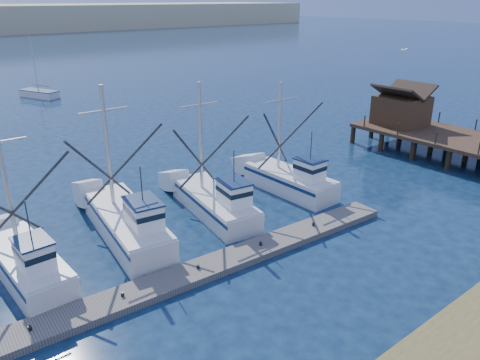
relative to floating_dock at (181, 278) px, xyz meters
The scene contains 6 objects.
ground 8.66m from the floating_dock, 37.88° to the right, with size 500.00×500.00×0.00m, color #0B1C33.
floating_dock is the anchor object (origin of this frame).
timber_pier 28.60m from the floating_dock, ahead, with size 7.00×20.00×8.00m.
trawler_fleet 5.10m from the floating_dock, 97.25° to the left, with size 27.40×9.41×9.67m.
sailboat_near 51.83m from the floating_dock, 80.05° to the left, with size 4.14×6.15×8.10m.
flying_gull 23.21m from the floating_dock, ahead, with size 1.17×0.21×0.21m.
Camera 1 is at (-16.89, -11.81, 13.08)m, focal length 35.00 mm.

